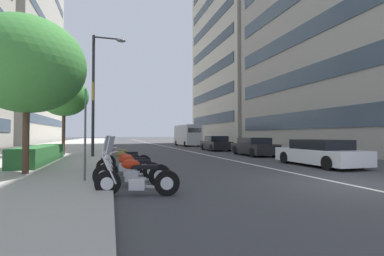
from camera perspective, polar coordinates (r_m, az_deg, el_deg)
The scene contains 18 objects.
ground_plane at distance 9.54m, azimuth 30.47°, elevation -10.29°, with size 400.00×400.00×0.00m, color #3A3A3D.
sidewalk_right_plaza at distance 36.82m, azimuth -24.77°, elevation -3.54°, with size 160.00×10.53×0.15m, color #A39E93.
lane_centre_stripe at distance 42.02m, azimuth -7.20°, elevation -3.48°, with size 110.00×0.16×0.01m, color silver.
motorcycle_second_in_row at distance 6.96m, azimuth -11.64°, elevation -10.20°, with size 0.79×2.04×1.47m.
motorcycle_under_tarp at distance 8.13m, azimuth -12.66°, elevation -8.88°, with size 0.81×2.19×1.48m.
motorcycle_mid_row at distance 9.32m, azimuth -12.90°, elevation -8.15°, with size 0.89×1.98×1.08m.
motorcycle_nearest_camera at distance 10.66m, azimuth -14.07°, elevation -7.16°, with size 0.75×2.07×1.46m.
motorcycle_by_sign_pole at distance 12.09m, azimuth -13.79°, elevation -6.54°, with size 0.97×2.09×1.10m.
car_following_behind at distance 14.62m, azimuth 25.05°, elevation -4.80°, with size 4.51×1.94×1.27m.
car_lead_in_lane at distance 20.42m, azimuth 12.80°, elevation -3.87°, with size 4.36×1.97×1.31m.
car_far_down_avenue at distance 26.35m, azimuth 4.99°, elevation -3.29°, with size 4.36×2.08×1.40m.
delivery_van_ahead at distance 36.87m, azimuth -1.00°, elevation -1.46°, with size 6.25×2.24×2.81m.
parking_sign_by_curb at distance 8.73m, azimuth -21.36°, elevation 0.49°, with size 0.32×0.06×2.73m.
street_lamp_with_banners at distance 18.58m, azimuth -19.00°, elevation 8.68°, with size 1.26×2.08×7.70m.
clipped_hedge_bed at distance 15.51m, azimuth -29.06°, elevation -4.78°, with size 6.65×1.10×0.80m, color #28602D.
street_tree_near_plaza_corner at distance 11.44m, azimuth -31.18°, elevation 11.14°, with size 3.96×3.96×5.49m.
street_tree_mid_sidewalk at distance 20.81m, azimuth -25.15°, elevation 5.98°, with size 3.21×3.21×5.37m.
office_tower_far_left_down_avenue at distance 55.14m, azimuth 15.48°, elevation 24.13°, with size 20.17×21.87×50.53m.
Camera 1 is at (-6.43, 6.89, 1.50)m, focal length 25.56 mm.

